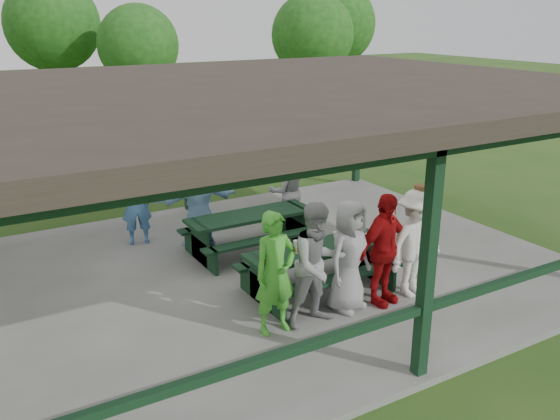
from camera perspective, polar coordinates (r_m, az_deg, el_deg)
ground at (r=10.65m, az=-0.97°, el=-5.95°), size 90.00×90.00×0.00m
concrete_slab at (r=10.63m, az=-0.97°, el=-5.70°), size 10.00×8.00×0.10m
pavilion_structure at (r=9.78m, az=-1.07°, el=11.22°), size 10.60×8.60×3.24m
picnic_table_near at (r=9.59m, az=3.69°, el=-5.12°), size 2.42×1.39×0.75m
picnic_table_far at (r=11.10m, az=-2.87°, el=-1.75°), size 2.40×1.39×0.75m
table_setting at (r=9.52m, az=3.79°, el=-3.27°), size 2.30×0.45×0.10m
contestant_green at (r=8.21m, az=-0.45°, el=-6.10°), size 0.65×0.44×1.78m
contestant_grey_left at (r=8.43m, az=3.68°, el=-5.25°), size 0.91×0.72×1.83m
contestant_grey_mid at (r=8.88m, az=6.65°, el=-4.42°), size 0.97×0.78×1.73m
contestant_red at (r=9.13m, az=9.94°, el=-3.78°), size 1.10×0.63×1.77m
contestant_white_fedora at (r=9.51m, az=12.97°, el=-3.08°), size 1.24×0.85×1.82m
spectator_lblue at (r=11.39m, az=-7.88°, el=0.75°), size 1.65×0.66×1.74m
spectator_blue at (r=11.72m, az=-13.72°, el=0.55°), size 0.64×0.48×1.60m
spectator_grey at (r=12.16m, az=0.65°, el=1.84°), size 0.90×0.76×1.65m
pickup_truck at (r=18.37m, az=-9.51°, el=6.63°), size 5.26×2.62×1.43m
farm_trailer at (r=16.10m, az=-22.21°, el=3.46°), size 3.52×2.27×1.24m
tree_left at (r=26.39m, az=-21.06°, el=16.33°), size 3.74×3.74×5.84m
tree_mid at (r=23.81m, az=-13.48°, el=15.13°), size 3.05×3.05×4.77m
tree_right at (r=25.06m, az=3.16°, el=16.45°), size 3.35×3.35×5.23m
tree_far_right at (r=28.65m, az=5.34°, el=17.37°), size 3.68×3.68×5.75m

